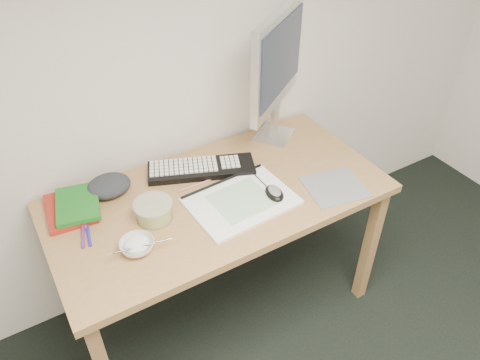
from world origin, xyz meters
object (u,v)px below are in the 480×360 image
(desk, at_px, (219,209))
(monitor, at_px, (278,63))
(sketchpad, at_px, (241,201))
(rice_bowl, at_px, (137,246))
(keyboard, at_px, (201,169))

(desk, relative_size, monitor, 2.30)
(sketchpad, bearing_deg, desk, 117.43)
(sketchpad, distance_m, monitor, 0.64)
(desk, height_order, rice_bowl, rice_bowl)
(monitor, relative_size, rice_bowl, 4.87)
(sketchpad, bearing_deg, keyboard, 96.23)
(monitor, bearing_deg, desk, 174.66)
(sketchpad, xyz_separation_m, monitor, (0.39, 0.34, 0.37))
(desk, distance_m, keyboard, 0.20)
(rice_bowl, bearing_deg, monitor, 23.77)
(desk, height_order, sketchpad, sketchpad)
(keyboard, distance_m, rice_bowl, 0.51)
(desk, relative_size, keyboard, 3.01)
(desk, bearing_deg, keyboard, 86.96)
(keyboard, height_order, monitor, monitor)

